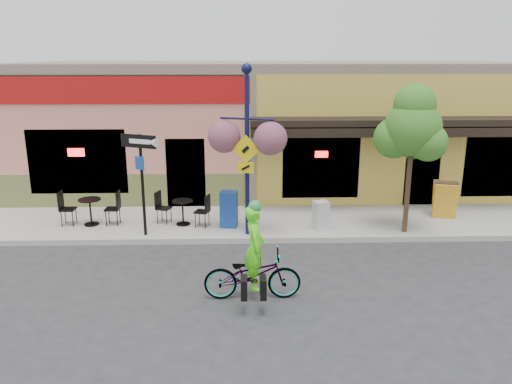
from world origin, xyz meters
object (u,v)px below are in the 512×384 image
newspaper_box_blue (229,209)px  lamp_post (247,152)px  building (274,122)px  street_tree (410,159)px  one_way_sign (143,186)px  bicycle (252,275)px  cyclist_rider (255,259)px  newspaper_box_grey (321,215)px

newspaper_box_blue → lamp_post: bearing=-42.1°
building → street_tree: building is taller
building → street_tree: size_ratio=4.58×
building → lamp_post: size_ratio=4.11×
lamp_post → newspaper_box_blue: (-0.50, 0.63, -1.71)m
one_way_sign → bicycle: bearing=-26.6°
lamp_post → one_way_sign: lamp_post is taller
lamp_post → newspaper_box_blue: lamp_post is taller
lamp_post → cyclist_rider: bearing=-70.8°
street_tree → bicycle: bearing=-140.8°
building → newspaper_box_blue: (-1.63, -6.03, -1.60)m
bicycle → one_way_sign: one_way_sign is taller
one_way_sign → street_tree: size_ratio=0.68×
building → newspaper_box_grey: building is taller
cyclist_rider → newspaper_box_blue: 4.03m
bicycle → newspaper_box_grey: (1.94, 3.65, 0.04)m
building → newspaper_box_blue: building is taller
one_way_sign → newspaper_box_grey: (4.71, 0.31, -0.95)m
cyclist_rider → lamp_post: (-0.11, 3.35, 1.51)m
one_way_sign → newspaper_box_blue: size_ratio=2.68×
lamp_post → newspaper_box_blue: bearing=146.2°
newspaper_box_blue → building: bearing=83.9°
building → bicycle: building is taller
building → cyclist_rider: 10.16m
one_way_sign → street_tree: (6.95, 0.06, 0.64)m
building → one_way_sign: building is taller
newspaper_box_blue → newspaper_box_grey: size_ratio=1.27×
one_way_sign → newspaper_box_grey: bearing=27.5°
lamp_post → one_way_sign: (-2.71, 0.00, -0.87)m
newspaper_box_blue → street_tree: size_ratio=0.25×
building → cyclist_rider: size_ratio=10.69×
building → cyclist_rider: building is taller
bicycle → newspaper_box_blue: newspaper_box_blue is taller
lamp_post → newspaper_box_grey: bearing=26.1°
lamp_post → building: bearing=97.8°
cyclist_rider → lamp_post: size_ratio=0.38×
street_tree → one_way_sign: bearing=-179.5°
newspaper_box_grey → one_way_sign: bearing=164.9°
building → newspaper_box_grey: bearing=-82.1°
building → bicycle: (-1.06, -10.01, -1.74)m
cyclist_rider → lamp_post: 3.68m
one_way_sign → cyclist_rider: bearing=-26.1°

